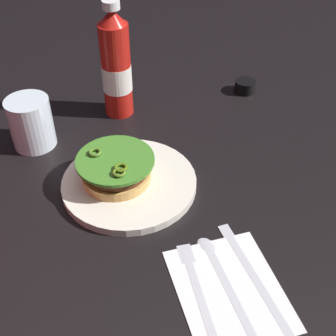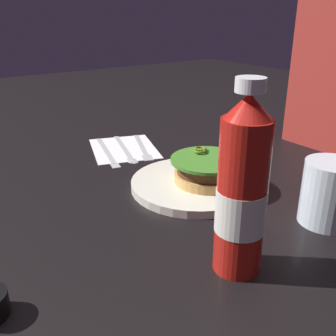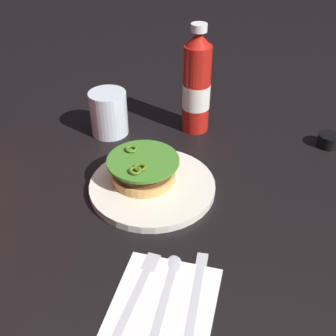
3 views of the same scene
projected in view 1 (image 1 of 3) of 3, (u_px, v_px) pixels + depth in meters
The scene contains 10 objects.
ground_plane at pixel (195, 162), 0.86m from camera, with size 3.00×3.00×0.00m, color black.
dinner_plate at pixel (129, 183), 0.80m from camera, with size 0.24×0.24×0.02m, color silver.
burger_sandwich at pixel (116, 169), 0.78m from camera, with size 0.14×0.14×0.05m.
ketchup_bottle at pixel (116, 67), 0.92m from camera, with size 0.06×0.06×0.25m.
water_glass at pixel (31, 123), 0.87m from camera, with size 0.09×0.09×0.10m, color silver.
condiment_cup at pixel (245, 86), 1.05m from camera, with size 0.05×0.05×0.03m, color black.
napkin at pixel (229, 289), 0.64m from camera, with size 0.18×0.15×0.00m, color white.
butter_knife at pixel (249, 266), 0.66m from camera, with size 0.21×0.07×0.00m.
spoon_utensil at pixel (221, 271), 0.66m from camera, with size 0.20×0.07×0.00m.
fork_utensil at pixel (196, 284), 0.64m from camera, with size 0.18×0.09×0.00m.
Camera 1 is at (-0.51, 0.42, 0.55)m, focal length 47.42 mm.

